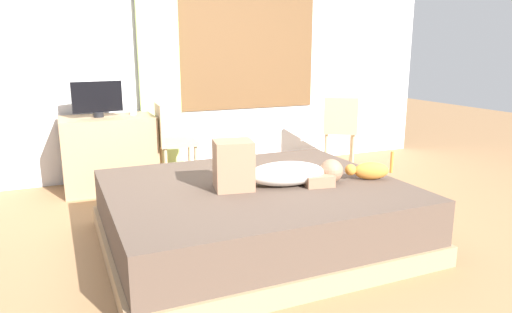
{
  "coord_description": "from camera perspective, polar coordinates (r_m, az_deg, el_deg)",
  "views": [
    {
      "loc": [
        -1.36,
        -2.89,
        1.41
      ],
      "look_at": [
        0.02,
        0.27,
        0.6
      ],
      "focal_mm": 32.69,
      "sensor_mm": 36.0,
      "label": 1
    }
  ],
  "objects": [
    {
      "name": "tv_monitor",
      "position": [
        4.83,
        -18.85,
        6.71
      ],
      "size": [
        0.48,
        0.1,
        0.35
      ],
      "color": "black",
      "rests_on": "desk"
    },
    {
      "name": "curtain_left",
      "position": [
        5.19,
        -11.76,
        10.32
      ],
      "size": [
        0.44,
        0.06,
        2.35
      ],
      "primitive_type": "cube",
      "color": "#ADCC75",
      "rests_on": "ground"
    },
    {
      "name": "back_wall_with_window",
      "position": [
        5.37,
        -8.9,
        13.44
      ],
      "size": [
        6.4,
        0.14,
        2.9
      ],
      "color": "silver",
      "rests_on": "ground"
    },
    {
      "name": "desk",
      "position": [
        4.93,
        -17.51,
        0.4
      ],
      "size": [
        0.9,
        0.56,
        0.74
      ],
      "color": "#997A56",
      "rests_on": "ground"
    },
    {
      "name": "cup",
      "position": [
        4.93,
        -14.83,
        5.41
      ],
      "size": [
        0.06,
        0.06,
        0.08
      ],
      "primitive_type": "cylinder",
      "color": "white",
      "rests_on": "desk"
    },
    {
      "name": "person_lying",
      "position": [
        3.28,
        2.1,
        -1.72
      ],
      "size": [
        0.94,
        0.41,
        0.34
      ],
      "color": "silver",
      "rests_on": "bed"
    },
    {
      "name": "chair_spare",
      "position": [
        5.49,
        10.25,
        3.54
      ],
      "size": [
        0.52,
        0.52,
        0.86
      ],
      "color": "tan",
      "rests_on": "ground"
    },
    {
      "name": "bed",
      "position": [
        3.43,
        -0.19,
        -7.02
      ],
      "size": [
        2.11,
        1.8,
        0.45
      ],
      "color": "#997A56",
      "rests_on": "ground"
    },
    {
      "name": "chair_by_desk",
      "position": [
        4.82,
        -10.44,
        2.21
      ],
      "size": [
        0.4,
        0.4,
        0.86
      ],
      "color": "tan",
      "rests_on": "ground"
    },
    {
      "name": "ground_plane",
      "position": [
        3.49,
        1.47,
        -10.61
      ],
      "size": [
        16.0,
        16.0,
        0.0
      ],
      "primitive_type": "plane",
      "color": "olive"
    },
    {
      "name": "cat",
      "position": [
        3.55,
        13.64,
        -1.68
      ],
      "size": [
        0.34,
        0.2,
        0.21
      ],
      "color": "#C67A2D",
      "rests_on": "bed"
    }
  ]
}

